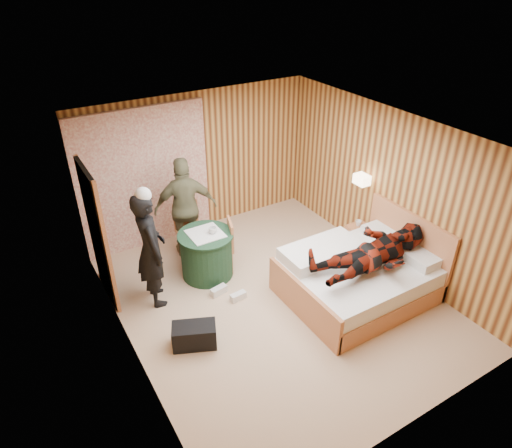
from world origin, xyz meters
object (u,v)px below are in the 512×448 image
duffel_bag (194,335)px  woman_standing (151,249)px  wall_lamp (362,179)px  man_on_bed (377,245)px  chair_near (224,242)px  round_table (207,254)px  bed (358,276)px  nightstand (362,241)px  chair_far (189,226)px  man_at_table (186,208)px

duffel_bag → woman_standing: size_ratio=0.32×
wall_lamp → man_on_bed: bearing=-122.9°
duffel_bag → chair_near: bearing=72.6°
round_table → duffel_bag: (-0.81, -1.29, -0.22)m
wall_lamp → bed: (-0.80, -0.96, -0.98)m
round_table → woman_standing: woman_standing is taller
nightstand → woman_standing: bearing=168.6°
wall_lamp → chair_far: size_ratio=0.28×
chair_near → nightstand: bearing=87.6°
wall_lamp → nightstand: (-0.04, -0.22, -1.04)m
woman_standing → man_at_table: woman_standing is taller
chair_near → woman_standing: size_ratio=0.50×
nightstand → man_on_bed: bearing=-126.9°
bed → man_at_table: (-1.70, 2.30, 0.54)m
bed → chair_near: 2.10m
man_at_table → woman_standing: bearing=59.8°
chair_near → man_on_bed: size_ratio=0.50×
wall_lamp → round_table: bearing=166.2°
chair_near → woman_standing: 1.27m
chair_far → duffel_bag: (-0.82, -1.97, -0.38)m
woman_standing → nightstand: bearing=-95.7°
nightstand → chair_far: size_ratio=0.56×
man_at_table → chair_near: bearing=128.0°
nightstand → wall_lamp: bearing=78.9°
wall_lamp → man_on_bed: 1.46m
round_table → chair_near: 0.33m
duffel_bag → man_at_table: 2.28m
round_table → man_on_bed: size_ratio=0.48×
man_on_bed → woman_standing: bearing=147.9°
bed → nightstand: bearing=44.5°
chair_near → duffel_bag: size_ratio=1.56×
chair_far → man_on_bed: (1.72, -2.49, 0.44)m
man_on_bed → round_table: bearing=133.7°
chair_far → round_table: bearing=-86.2°
bed → chair_far: bed is taller
duffel_bag → man_at_table: man_at_table is taller
chair_far → man_on_bed: man_on_bed is taller
wall_lamp → woman_standing: size_ratio=0.15×
duffel_bag → woman_standing: woman_standing is taller
round_table → woman_standing: (-0.91, -0.16, 0.49)m
wall_lamp → round_table: size_ratio=0.30×
wall_lamp → bed: 1.59m
wall_lamp → round_table: (-2.50, 0.61, -0.92)m
wall_lamp → man_at_table: man_at_table is taller
chair_far → woman_standing: size_ratio=0.53×
woman_standing → chair_near: bearing=-78.0°
chair_far → duffel_bag: chair_far is taller
nightstand → chair_far: bearing=148.3°
wall_lamp → nightstand: size_ratio=0.50×
chair_near → chair_far: bearing=-138.9°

